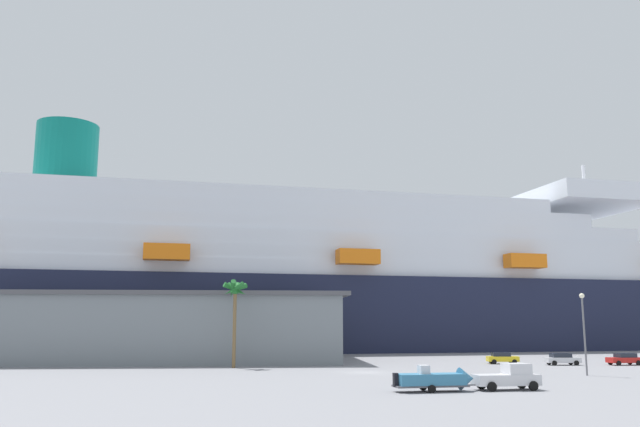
{
  "coord_description": "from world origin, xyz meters",
  "views": [
    {
      "loc": [
        -14.9,
        -75.71,
        5.56
      ],
      "look_at": [
        -2.22,
        24.86,
        22.8
      ],
      "focal_mm": 36.4,
      "sensor_mm": 36.0,
      "label": 1
    }
  ],
  "objects_px": {
    "cruise_ship": "(275,285)",
    "street_lamp": "(584,322)",
    "parked_car_silver_sedan": "(562,359)",
    "parked_car_black_coupe": "(110,358)",
    "palm_tree": "(235,296)",
    "parked_car_red_hatchback": "(624,359)",
    "parked_car_yellow_taxi": "(502,358)",
    "pickup_truck": "(508,377)",
    "small_boat_on_trailer": "(439,380)"
  },
  "relations": [
    {
      "from": "parked_car_yellow_taxi",
      "to": "parked_car_silver_sedan",
      "type": "bearing_deg",
      "value": -27.9
    },
    {
      "from": "parked_car_yellow_taxi",
      "to": "pickup_truck",
      "type": "bearing_deg",
      "value": -111.87
    },
    {
      "from": "cruise_ship",
      "to": "pickup_truck",
      "type": "xyz_separation_m",
      "value": [
        15.37,
        -81.74,
        -12.44
      ]
    },
    {
      "from": "cruise_ship",
      "to": "parked_car_silver_sedan",
      "type": "height_order",
      "value": "cruise_ship"
    },
    {
      "from": "cruise_ship",
      "to": "parked_car_red_hatchback",
      "type": "xyz_separation_m",
      "value": [
        44.68,
        -51.81,
        -12.65
      ]
    },
    {
      "from": "street_lamp",
      "to": "pickup_truck",
      "type": "bearing_deg",
      "value": -137.13
    },
    {
      "from": "palm_tree",
      "to": "parked_car_black_coupe",
      "type": "bearing_deg",
      "value": 151.88
    },
    {
      "from": "parked_car_red_hatchback",
      "to": "parked_car_silver_sedan",
      "type": "bearing_deg",
      "value": 172.38
    },
    {
      "from": "parked_car_yellow_taxi",
      "to": "cruise_ship",
      "type": "bearing_deg",
      "value": 121.96
    },
    {
      "from": "palm_tree",
      "to": "street_lamp",
      "type": "distance_m",
      "value": 41.94
    },
    {
      "from": "small_boat_on_trailer",
      "to": "parked_car_silver_sedan",
      "type": "height_order",
      "value": "small_boat_on_trailer"
    },
    {
      "from": "street_lamp",
      "to": "parked_car_yellow_taxi",
      "type": "distance_m",
      "value": 21.64
    },
    {
      "from": "small_boat_on_trailer",
      "to": "street_lamp",
      "type": "height_order",
      "value": "street_lamp"
    },
    {
      "from": "parked_car_silver_sedan",
      "to": "parked_car_yellow_taxi",
      "type": "xyz_separation_m",
      "value": [
        -6.96,
        3.68,
        -0.0
      ]
    },
    {
      "from": "parked_car_silver_sedan",
      "to": "parked_car_black_coupe",
      "type": "height_order",
      "value": "same"
    },
    {
      "from": "cruise_ship",
      "to": "street_lamp",
      "type": "xyz_separation_m",
      "value": [
        30.1,
        -68.08,
        -7.79
      ]
    },
    {
      "from": "street_lamp",
      "to": "parked_car_silver_sedan",
      "type": "bearing_deg",
      "value": 70.43
    },
    {
      "from": "pickup_truck",
      "to": "parked_car_silver_sedan",
      "type": "bearing_deg",
      "value": 56.05
    },
    {
      "from": "street_lamp",
      "to": "parked_car_black_coupe",
      "type": "distance_m",
      "value": 61.13
    },
    {
      "from": "cruise_ship",
      "to": "parked_car_red_hatchback",
      "type": "height_order",
      "value": "cruise_ship"
    },
    {
      "from": "parked_car_red_hatchback",
      "to": "parked_car_yellow_taxi",
      "type": "xyz_separation_m",
      "value": [
        -15.36,
        4.81,
        -0.0
      ]
    },
    {
      "from": "pickup_truck",
      "to": "small_boat_on_trailer",
      "type": "bearing_deg",
      "value": -175.92
    },
    {
      "from": "parked_car_silver_sedan",
      "to": "pickup_truck",
      "type": "bearing_deg",
      "value": -123.95
    },
    {
      "from": "small_boat_on_trailer",
      "to": "parked_car_black_coupe",
      "type": "relative_size",
      "value": 1.78
    },
    {
      "from": "small_boat_on_trailer",
      "to": "parked_car_yellow_taxi",
      "type": "distance_m",
      "value": 40.6
    },
    {
      "from": "cruise_ship",
      "to": "street_lamp",
      "type": "distance_m",
      "value": 74.84
    },
    {
      "from": "cruise_ship",
      "to": "pickup_truck",
      "type": "bearing_deg",
      "value": -79.35
    },
    {
      "from": "palm_tree",
      "to": "small_boat_on_trailer",
      "type": "bearing_deg",
      "value": -61.45
    },
    {
      "from": "cruise_ship",
      "to": "parked_car_red_hatchback",
      "type": "distance_m",
      "value": 69.57
    },
    {
      "from": "pickup_truck",
      "to": "small_boat_on_trailer",
      "type": "height_order",
      "value": "pickup_truck"
    },
    {
      "from": "small_boat_on_trailer",
      "to": "parked_car_silver_sedan",
      "type": "relative_size",
      "value": 1.68
    },
    {
      "from": "cruise_ship",
      "to": "parked_car_black_coupe",
      "type": "distance_m",
      "value": 50.27
    },
    {
      "from": "cruise_ship",
      "to": "small_boat_on_trailer",
      "type": "height_order",
      "value": "cruise_ship"
    },
    {
      "from": "street_lamp",
      "to": "parked_car_silver_sedan",
      "type": "xyz_separation_m",
      "value": [
        6.18,
        17.39,
        -4.86
      ]
    },
    {
      "from": "small_boat_on_trailer",
      "to": "palm_tree",
      "type": "bearing_deg",
      "value": 118.55
    },
    {
      "from": "palm_tree",
      "to": "parked_car_yellow_taxi",
      "type": "bearing_deg",
      "value": 5.87
    },
    {
      "from": "street_lamp",
      "to": "parked_car_silver_sedan",
      "type": "relative_size",
      "value": 1.89
    },
    {
      "from": "parked_car_red_hatchback",
      "to": "parked_car_yellow_taxi",
      "type": "height_order",
      "value": "same"
    },
    {
      "from": "parked_car_silver_sedan",
      "to": "parked_car_red_hatchback",
      "type": "relative_size",
      "value": 1.04
    },
    {
      "from": "cruise_ship",
      "to": "palm_tree",
      "type": "bearing_deg",
      "value": -98.92
    },
    {
      "from": "parked_car_black_coupe",
      "to": "pickup_truck",
      "type": "bearing_deg",
      "value": -44.77
    },
    {
      "from": "street_lamp",
      "to": "parked_car_black_coupe",
      "type": "xyz_separation_m",
      "value": [
        -54.98,
        26.27,
        -4.86
      ]
    },
    {
      "from": "parked_car_red_hatchback",
      "to": "parked_car_black_coupe",
      "type": "height_order",
      "value": "same"
    },
    {
      "from": "parked_car_silver_sedan",
      "to": "parked_car_red_hatchback",
      "type": "bearing_deg",
      "value": -7.62
    },
    {
      "from": "cruise_ship",
      "to": "parked_car_yellow_taxi",
      "type": "distance_m",
      "value": 56.82
    },
    {
      "from": "small_boat_on_trailer",
      "to": "parked_car_red_hatchback",
      "type": "xyz_separation_m",
      "value": [
        35.6,
        30.38,
        -0.13
      ]
    },
    {
      "from": "palm_tree",
      "to": "street_lamp",
      "type": "relative_size",
      "value": 1.26
    },
    {
      "from": "parked_car_silver_sedan",
      "to": "parked_car_yellow_taxi",
      "type": "distance_m",
      "value": 7.88
    },
    {
      "from": "pickup_truck",
      "to": "parked_car_silver_sedan",
      "type": "xyz_separation_m",
      "value": [
        20.91,
        31.06,
        -0.21
      ]
    },
    {
      "from": "palm_tree",
      "to": "parked_car_red_hatchback",
      "type": "bearing_deg",
      "value": -1.06
    }
  ]
}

